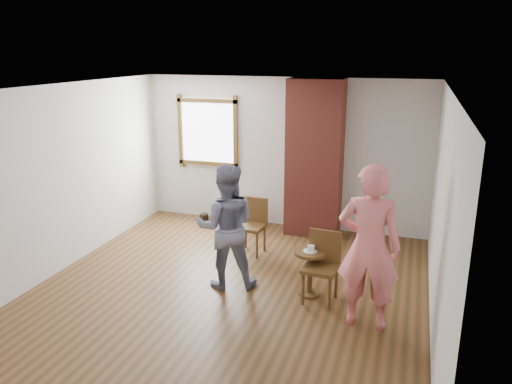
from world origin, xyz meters
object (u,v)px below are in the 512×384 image
Objects in this scene: dining_chair_right at (322,262)px; side_table at (310,266)px; dining_chair_left at (253,222)px; person_pink at (369,247)px; stoneware_crock at (248,214)px; man at (226,227)px.

side_table is at bearing 166.54° from dining_chair_right.
dining_chair_left is 1.77m from dining_chair_right.
dining_chair_right is 0.46× the size of person_pink.
side_table is 0.32× the size of person_pink.
man is (0.46, -2.21, 0.59)m from stoneware_crock.
person_pink reaches higher than side_table.
dining_chair_right is at bearing -38.17° from person_pink.
stoneware_crock is 0.81× the size of side_table.
person_pink is at bearing -33.46° from dining_chair_right.
stoneware_crock is at bearing 132.87° from dining_chair_right.
stoneware_crock is 2.65m from side_table.
side_table is at bearing -34.42° from person_pink.
person_pink reaches higher than dining_chair_left.
person_pink is (1.86, -0.44, 0.12)m from man.
stoneware_crock is at bearing -98.63° from man.
stoneware_crock is at bearing 117.09° from dining_chair_left.
man is (0.04, -1.21, 0.35)m from dining_chair_left.
dining_chair_right is 0.20m from side_table.
dining_chair_right is (1.72, -2.19, 0.25)m from stoneware_crock.
dining_chair_right is at bearing -18.11° from side_table.
stoneware_crock is 0.55× the size of dining_chair_right.
man is at bearing -174.60° from dining_chair_right.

